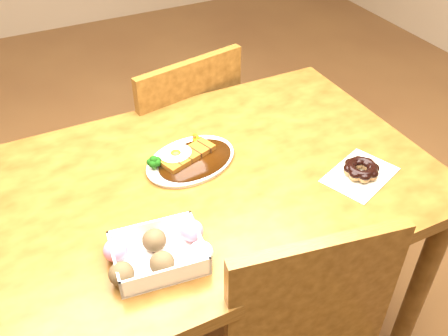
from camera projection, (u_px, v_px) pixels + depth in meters
name	position (u px, v px, depth m)	size (l,w,h in m)	color
table	(209.00, 204.00, 1.38)	(1.20, 0.80, 0.75)	#4F2E0F
chair_far	(175.00, 143.00, 1.90)	(0.49, 0.49, 0.87)	#4F2E0F
katsu_curry_plate	(189.00, 159.00, 1.36)	(0.30, 0.25, 0.05)	white
donut_box	(158.00, 252.00, 1.08)	(0.23, 0.17, 0.06)	white
pon_de_ring	(361.00, 170.00, 1.31)	(0.23, 0.20, 0.04)	silver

